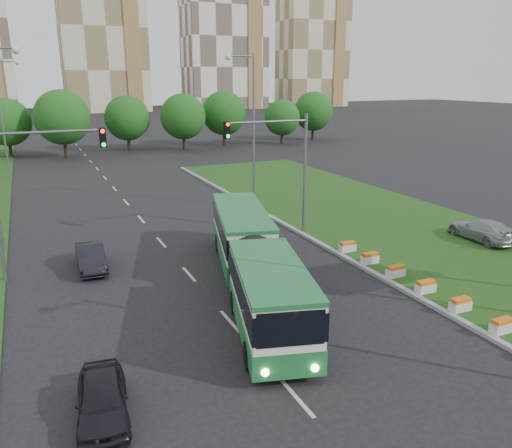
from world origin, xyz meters
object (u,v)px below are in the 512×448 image
articulated_bus (249,260)px  car_median (482,230)px  shopping_trolley (279,361)px  traffic_mast_median (283,157)px  car_left_far (91,257)px  traffic_mast_left (27,178)px  car_left_near (102,399)px  pedestrian (270,348)px

articulated_bus → car_median: articulated_bus is taller
car_median → shopping_trolley: 20.05m
traffic_mast_median → car_left_far: (-12.45, -0.97, -4.67)m
car_left_far → car_median: 24.16m
traffic_mast_left → car_left_near: size_ratio=2.09×
car_left_near → car_left_far: bearing=91.2°
traffic_mast_median → articulated_bus: traffic_mast_median is taller
pedestrian → shopping_trolley: size_ratio=2.90×
shopping_trolley → car_left_far: bearing=107.1°
traffic_mast_left → pedestrian: 15.59m
traffic_mast_median → traffic_mast_left: same height
articulated_bus → shopping_trolley: 7.07m
traffic_mast_median → pedestrian: 16.62m
traffic_mast_median → car_left_far: bearing=-175.5°
car_left_near → shopping_trolley: (6.25, 0.19, -0.38)m
articulated_bus → shopping_trolley: bearing=-89.1°
car_left_far → shopping_trolley: size_ratio=7.54×
pedestrian → traffic_mast_left: bearing=53.5°
car_median → shopping_trolley: car_median is taller
traffic_mast_left → car_left_far: size_ratio=1.94×
articulated_bus → car_left_near: articulated_bus is taller
car_left_near → car_median: 25.99m
traffic_mast_median → traffic_mast_left: size_ratio=1.00×
car_left_near → car_left_far: size_ratio=0.93×
traffic_mast_left → car_left_near: traffic_mast_left is taller
car_median → articulated_bus: bearing=4.6°
articulated_bus → pedestrian: articulated_bus is taller
articulated_bus → car_median: size_ratio=3.53×
traffic_mast_left → shopping_trolley: traffic_mast_left is taller
traffic_mast_left → car_median: (26.21, -5.54, -4.52)m
traffic_mast_left → pedestrian: size_ratio=5.03×
traffic_mast_left → articulated_bus: 11.96m
pedestrian → car_median: bearing=-44.6°
car_left_far → car_median: (23.51, -5.57, 0.15)m
car_median → pedestrian: (-18.84, -7.42, -0.04)m
car_left_far → shopping_trolley: (4.95, -13.12, -0.41)m
traffic_mast_median → traffic_mast_left: 15.19m
car_left_far → pedestrian: 13.80m
traffic_mast_left → shopping_trolley: size_ratio=14.62×
car_left_near → car_left_far: (1.30, 13.32, 0.03)m
car_left_far → car_median: car_median is taller
articulated_bus → car_left_near: (-8.01, -6.89, -1.03)m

